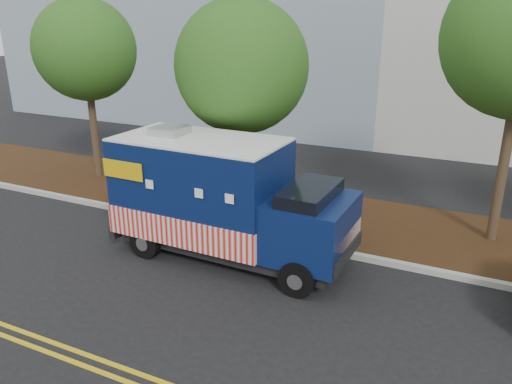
% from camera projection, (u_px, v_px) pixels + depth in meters
% --- Properties ---
extents(ground, '(120.00, 120.00, 0.00)m').
position_uv_depth(ground, '(192.00, 251.00, 13.10)').
color(ground, black).
rests_on(ground, ground).
extents(curb, '(120.00, 0.18, 0.15)m').
position_uv_depth(curb, '(218.00, 228.00, 14.26)').
color(curb, '#9E9E99').
rests_on(curb, ground).
extents(mulch_strip, '(120.00, 4.00, 0.15)m').
position_uv_depth(mulch_strip, '(250.00, 205.00, 16.04)').
color(mulch_strip, black).
rests_on(mulch_strip, ground).
extents(centerline_near, '(120.00, 0.10, 0.01)m').
position_uv_depth(centerline_near, '(64.00, 346.00, 9.31)').
color(centerline_near, gold).
rests_on(centerline_near, ground).
extents(centerline_far, '(120.00, 0.10, 0.01)m').
position_uv_depth(centerline_far, '(53.00, 354.00, 9.10)').
color(centerline_far, gold).
rests_on(centerline_far, ground).
extents(tree_a, '(3.51, 3.51, 6.46)m').
position_uv_depth(tree_a, '(85.00, 50.00, 17.21)').
color(tree_a, '#38281C').
rests_on(tree_a, ground).
extents(tree_b, '(3.83, 3.83, 6.37)m').
position_uv_depth(tree_b, '(242.00, 67.00, 14.12)').
color(tree_b, '#38281C').
rests_on(tree_b, ground).
extents(sign_post, '(0.06, 0.06, 2.40)m').
position_uv_depth(sign_post, '(170.00, 182.00, 14.69)').
color(sign_post, '#473828').
rests_on(sign_post, ground).
extents(food_truck, '(6.16, 2.45, 3.21)m').
position_uv_depth(food_truck, '(220.00, 201.00, 12.43)').
color(food_truck, black).
rests_on(food_truck, ground).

